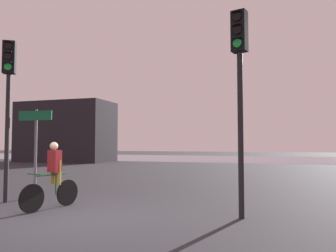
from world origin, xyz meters
TOP-DOWN VIEW (x-y plane):
  - ground_plane at (0.00, 0.00)m, footprint 120.00×120.00m
  - water_strip at (0.00, 29.28)m, footprint 80.00×16.00m
  - distant_building at (-13.65, 19.28)m, footprint 8.27×4.00m
  - traffic_light_near_right at (3.32, 1.24)m, footprint 0.37×0.39m
  - traffic_light_near_left at (-2.90, 1.25)m, footprint 0.40×0.42m
  - direction_sign_post at (-2.68, 2.10)m, footprint 1.10×0.15m
  - cyclist at (-1.15, 0.91)m, footprint 0.55×1.67m

SIDE VIEW (x-z plane):
  - ground_plane at x=0.00m, z-range 0.00..0.00m
  - water_strip at x=0.00m, z-range 0.00..0.01m
  - cyclist at x=-1.15m, z-range 0.01..1.63m
  - direction_sign_post at x=-2.68m, z-range 0.40..3.00m
  - distant_building at x=-13.65m, z-range 0.00..5.29m
  - traffic_light_near_left at x=-2.90m, z-range 0.86..5.27m
  - traffic_light_near_right at x=3.32m, z-range 0.87..5.34m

